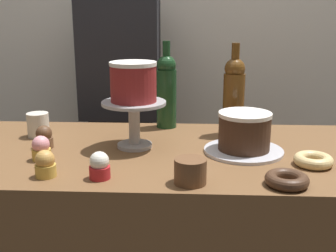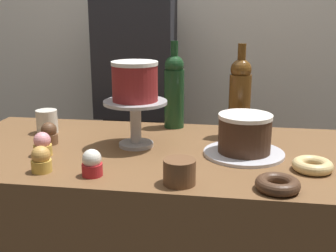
{
  "view_description": "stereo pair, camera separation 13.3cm",
  "coord_description": "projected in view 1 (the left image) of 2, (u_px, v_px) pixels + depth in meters",
  "views": [
    {
      "loc": [
        0.06,
        -1.28,
        1.33
      ],
      "look_at": [
        0.0,
        0.0,
        0.98
      ],
      "focal_mm": 45.05,
      "sensor_mm": 36.0,
      "label": 1
    },
    {
      "loc": [
        0.2,
        -1.26,
        1.33
      ],
      "look_at": [
        0.0,
        0.0,
        0.98
      ],
      "focal_mm": 45.05,
      "sensor_mm": 36.0,
      "label": 2
    }
  ],
  "objects": [
    {
      "name": "back_wall",
      "position": [
        177.0,
        18.0,
        2.12
      ],
      "size": [
        6.0,
        0.05,
        2.6
      ],
      "color": "silver",
      "rests_on": "ground_plane"
    },
    {
      "name": "cake_stand_pedestal",
      "position": [
        134.0,
        117.0,
        1.35
      ],
      "size": [
        0.21,
        0.21,
        0.15
      ],
      "color": "#B2B2B7",
      "rests_on": "display_counter"
    },
    {
      "name": "white_layer_cake",
      "position": [
        133.0,
        82.0,
        1.32
      ],
      "size": [
        0.15,
        0.15,
        0.13
      ],
      "color": "maroon",
      "rests_on": "cake_stand_pedestal"
    },
    {
      "name": "silver_serving_platter",
      "position": [
        243.0,
        151.0,
        1.33
      ],
      "size": [
        0.25,
        0.25,
        0.01
      ],
      "color": "silver",
      "rests_on": "display_counter"
    },
    {
      "name": "chocolate_round_cake",
      "position": [
        244.0,
        131.0,
        1.31
      ],
      "size": [
        0.16,
        0.16,
        0.12
      ],
      "color": "#3D2619",
      "rests_on": "silver_serving_platter"
    },
    {
      "name": "wine_bottle_amber",
      "position": [
        234.0,
        95.0,
        1.48
      ],
      "size": [
        0.08,
        0.08,
        0.33
      ],
      "color": "#5B3814",
      "rests_on": "display_counter"
    },
    {
      "name": "wine_bottle_green",
      "position": [
        166.0,
        90.0,
        1.58
      ],
      "size": [
        0.08,
        0.08,
        0.33
      ],
      "color": "#193D1E",
      "rests_on": "display_counter"
    },
    {
      "name": "cupcake_chocolate",
      "position": [
        44.0,
        137.0,
        1.36
      ],
      "size": [
        0.06,
        0.06,
        0.07
      ],
      "color": "brown",
      "rests_on": "display_counter"
    },
    {
      "name": "cupcake_caramel",
      "position": [
        45.0,
        164.0,
        1.12
      ],
      "size": [
        0.06,
        0.06,
        0.07
      ],
      "color": "gold",
      "rests_on": "display_counter"
    },
    {
      "name": "cupcake_strawberry",
      "position": [
        41.0,
        149.0,
        1.25
      ],
      "size": [
        0.06,
        0.06,
        0.07
      ],
      "color": "gold",
      "rests_on": "display_counter"
    },
    {
      "name": "cupcake_vanilla",
      "position": [
        100.0,
        166.0,
        1.11
      ],
      "size": [
        0.06,
        0.06,
        0.07
      ],
      "color": "red",
      "rests_on": "display_counter"
    },
    {
      "name": "donut_chocolate",
      "position": [
        287.0,
        180.0,
        1.07
      ],
      "size": [
        0.11,
        0.11,
        0.03
      ],
      "color": "#472D1E",
      "rests_on": "display_counter"
    },
    {
      "name": "donut_glazed",
      "position": [
        313.0,
        160.0,
        1.21
      ],
      "size": [
        0.11,
        0.11,
        0.03
      ],
      "color": "#E0C17F",
      "rests_on": "display_counter"
    },
    {
      "name": "cookie_stack",
      "position": [
        190.0,
        171.0,
        1.08
      ],
      "size": [
        0.08,
        0.08,
        0.07
      ],
      "color": "brown",
      "rests_on": "display_counter"
    },
    {
      "name": "coffee_cup_ceramic",
      "position": [
        38.0,
        125.0,
        1.48
      ],
      "size": [
        0.08,
        0.08,
        0.08
      ],
      "color": "silver",
      "rests_on": "display_counter"
    },
    {
      "name": "barista_figure",
      "position": [
        122.0,
        118.0,
        2.01
      ],
      "size": [
        0.36,
        0.22,
        1.6
      ],
      "color": "black",
      "rests_on": "ground_plane"
    }
  ]
}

